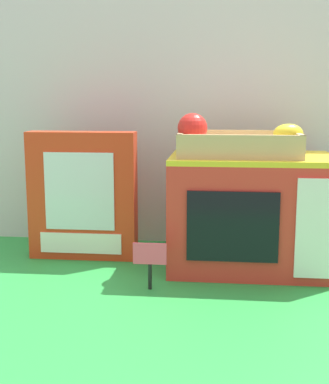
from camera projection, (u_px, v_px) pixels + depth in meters
The scene contains 6 objects.
ground_plane at pixel (162, 261), 1.30m from camera, with size 1.70×1.70×0.00m, color green.
display_back_panel at pixel (170, 118), 1.44m from camera, with size 1.61×0.03×0.68m, color silver.
toy_microwave at pixel (251, 212), 1.24m from camera, with size 0.37×0.25×0.27m.
food_groups_crate at pixel (235, 144), 1.20m from camera, with size 0.29×0.18×0.10m.
cookie_set_box at pixel (83, 196), 1.31m from camera, with size 0.27×0.06×0.31m.
price_sign at pixel (150, 259), 1.10m from camera, with size 0.07×0.01×0.10m.
Camera 1 is at (0.14, -1.24, 0.40)m, focal length 49.73 mm.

